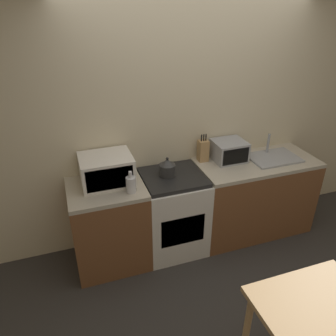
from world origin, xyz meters
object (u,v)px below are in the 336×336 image
at_px(dining_table, 323,327).
at_px(kettle, 167,168).
at_px(stove_range, 173,212).
at_px(toaster_oven, 229,151).
at_px(microwave, 106,169).
at_px(bottle, 131,184).

bearing_deg(dining_table, kettle, 104.16).
bearing_deg(stove_range, toaster_oven, 11.07).
bearing_deg(microwave, kettle, -6.47).
bearing_deg(bottle, stove_range, 19.29).
height_order(stove_range, kettle, kettle).
bearing_deg(microwave, stove_range, -7.83).
bearing_deg(kettle, toaster_oven, 8.68).
xyz_separation_m(bottle, dining_table, (0.85, -1.56, -0.33)).
relative_size(toaster_oven, dining_table, 0.44).
distance_m(kettle, microwave, 0.59).
relative_size(stove_range, toaster_oven, 2.63).
relative_size(kettle, dining_table, 0.26).
xyz_separation_m(bottle, toaster_oven, (1.16, 0.30, 0.03)).
xyz_separation_m(kettle, toaster_oven, (0.75, 0.11, 0.02)).
height_order(microwave, bottle, microwave).
relative_size(stove_range, dining_table, 1.16).
relative_size(stove_range, microwave, 1.84).
bearing_deg(bottle, kettle, 24.12).
distance_m(stove_range, toaster_oven, 0.90).
distance_m(bottle, toaster_oven, 1.20).
bearing_deg(toaster_oven, kettle, -171.32).
distance_m(kettle, toaster_oven, 0.75).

